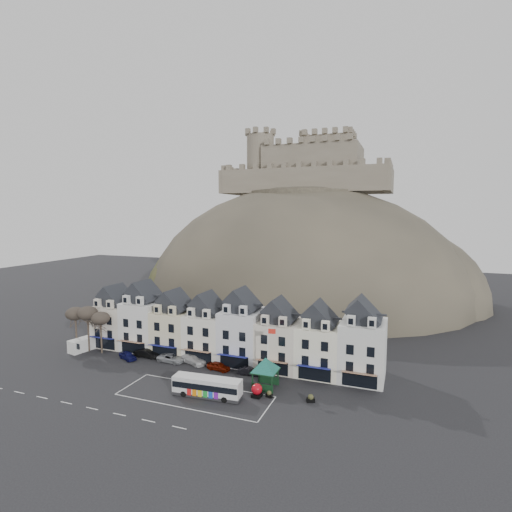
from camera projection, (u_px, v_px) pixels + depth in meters
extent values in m
plane|color=black|center=(178.00, 397.00, 56.75)|extent=(300.00, 300.00, 0.00)
cube|color=silver|center=(195.00, 396.00, 57.20)|extent=(22.00, 7.50, 0.01)
cube|color=beige|center=(118.00, 324.00, 79.58)|extent=(6.80, 8.00, 8.00)
cube|color=black|center=(117.00, 298.00, 79.01)|extent=(6.80, 5.76, 2.80)
cube|color=beige|center=(97.00, 303.00, 76.23)|extent=(1.20, 0.80, 1.60)
cube|color=beige|center=(110.00, 304.00, 75.17)|extent=(1.20, 0.80, 1.60)
cube|color=black|center=(104.00, 343.00, 76.12)|extent=(5.10, 0.06, 2.20)
cube|color=navy|center=(101.00, 338.00, 75.36)|extent=(5.10, 1.29, 0.43)
cube|color=silver|center=(146.00, 324.00, 77.11)|extent=(6.80, 8.00, 9.20)
cube|color=black|center=(145.00, 295.00, 76.49)|extent=(6.80, 5.76, 2.80)
cube|color=silver|center=(126.00, 300.00, 73.70)|extent=(1.20, 0.80, 1.60)
cube|color=silver|center=(140.00, 301.00, 72.64)|extent=(1.20, 0.80, 1.60)
cube|color=black|center=(133.00, 347.00, 73.72)|extent=(5.10, 0.06, 2.20)
cube|color=maroon|center=(131.00, 342.00, 72.96)|extent=(5.10, 1.29, 0.43)
cube|color=beige|center=(176.00, 331.00, 74.78)|extent=(6.80, 8.00, 8.00)
cube|color=black|center=(176.00, 304.00, 74.22)|extent=(6.80, 5.76, 2.80)
cube|color=beige|center=(158.00, 309.00, 71.43)|extent=(1.20, 0.80, 1.60)
cube|color=beige|center=(172.00, 311.00, 70.38)|extent=(1.20, 0.80, 1.60)
cube|color=black|center=(165.00, 352.00, 71.33)|extent=(5.10, 0.06, 2.20)
cube|color=navy|center=(162.00, 346.00, 70.56)|extent=(5.10, 1.29, 0.43)
cube|color=silver|center=(209.00, 335.00, 72.38)|extent=(6.80, 8.00, 8.00)
cube|color=black|center=(208.00, 307.00, 71.82)|extent=(6.80, 5.76, 2.80)
cube|color=silver|center=(191.00, 313.00, 69.03)|extent=(1.20, 0.80, 1.60)
cube|color=silver|center=(206.00, 314.00, 67.98)|extent=(1.20, 0.80, 1.60)
cube|color=black|center=(198.00, 357.00, 68.93)|extent=(5.10, 0.06, 2.20)
cube|color=maroon|center=(196.00, 351.00, 68.17)|extent=(5.10, 1.29, 0.43)
cube|color=silver|center=(243.00, 336.00, 69.92)|extent=(6.80, 8.00, 9.20)
cube|color=black|center=(243.00, 303.00, 69.29)|extent=(6.80, 5.76, 2.80)
cube|color=silver|center=(227.00, 309.00, 66.51)|extent=(1.20, 0.80, 1.60)
cube|color=silver|center=(243.00, 311.00, 65.45)|extent=(1.20, 0.80, 1.60)
cube|color=black|center=(234.00, 362.00, 66.53)|extent=(5.10, 0.06, 2.20)
cube|color=navy|center=(232.00, 356.00, 65.77)|extent=(5.10, 1.29, 0.43)
cube|color=beige|center=(280.00, 344.00, 67.59)|extent=(6.80, 8.00, 8.00)
cube|color=black|center=(281.00, 314.00, 67.03)|extent=(6.80, 5.76, 2.80)
cube|color=beige|center=(265.00, 320.00, 64.24)|extent=(1.20, 0.80, 1.60)
cube|color=beige|center=(283.00, 322.00, 63.19)|extent=(1.20, 0.80, 1.60)
cube|color=black|center=(273.00, 368.00, 64.14)|extent=(5.10, 0.06, 2.20)
cube|color=maroon|center=(271.00, 361.00, 63.37)|extent=(5.10, 1.29, 0.43)
cube|color=white|center=(320.00, 349.00, 65.19)|extent=(6.80, 8.00, 8.00)
cube|color=black|center=(321.00, 317.00, 64.63)|extent=(6.80, 5.76, 2.80)
cube|color=white|center=(306.00, 324.00, 61.84)|extent=(1.20, 0.80, 1.60)
cube|color=white|center=(325.00, 326.00, 60.79)|extent=(1.20, 0.80, 1.60)
cube|color=black|center=(314.00, 374.00, 61.74)|extent=(5.10, 0.06, 2.20)
cube|color=navy|center=(314.00, 367.00, 60.97)|extent=(5.10, 1.29, 0.43)
cube|color=silver|center=(363.00, 350.00, 62.73)|extent=(6.80, 8.00, 9.20)
cube|color=black|center=(364.00, 314.00, 62.10)|extent=(6.80, 5.76, 2.80)
cube|color=silver|center=(351.00, 321.00, 59.32)|extent=(1.20, 0.80, 1.60)
cube|color=silver|center=(372.00, 323.00, 58.26)|extent=(1.20, 0.80, 1.60)
cube|color=black|center=(359.00, 380.00, 59.34)|extent=(5.10, 0.06, 2.20)
cube|color=maroon|center=(359.00, 373.00, 58.58)|extent=(5.10, 1.29, 0.43)
ellipsoid|color=#39352C|center=(301.00, 299.00, 121.81)|extent=(96.00, 76.00, 68.00)
ellipsoid|color=#2D371B|center=(227.00, 297.00, 123.99)|extent=(52.00, 44.00, 42.00)
ellipsoid|color=#39352C|center=(384.00, 302.00, 117.07)|extent=(56.00, 48.00, 46.00)
ellipsoid|color=#2D371B|center=(274.00, 308.00, 110.21)|extent=(40.00, 28.00, 28.00)
ellipsoid|color=#39352C|center=(326.00, 310.00, 107.13)|extent=(36.00, 28.00, 24.00)
cylinder|color=#39352C|center=(302.00, 196.00, 118.46)|extent=(30.00, 30.00, 3.00)
cube|color=#6A6150|center=(299.00, 180.00, 114.25)|extent=(48.00, 2.20, 7.00)
cube|color=#6A6150|center=(314.00, 184.00, 132.84)|extent=(48.00, 2.20, 7.00)
cube|color=#6A6150|center=(236.00, 184.00, 132.01)|extent=(2.20, 22.00, 7.00)
cube|color=#6A6150|center=(389.00, 180.00, 115.09)|extent=(2.20, 22.00, 7.00)
cube|color=#6A6150|center=(314.00, 164.00, 122.25)|extent=(28.00, 18.00, 10.00)
cube|color=#6A6150|center=(328.00, 159.00, 122.54)|extent=(14.00, 12.00, 13.00)
cylinder|color=#6A6150|center=(260.00, 165.00, 124.17)|extent=(8.40, 8.40, 18.00)
cylinder|color=silver|center=(329.00, 129.00, 121.56)|extent=(0.16, 0.16, 5.00)
cylinder|color=#332B20|center=(76.00, 335.00, 76.42)|extent=(0.32, 0.32, 5.74)
ellipsoid|color=#383028|center=(75.00, 314.00, 75.98)|extent=(3.61, 3.61, 2.54)
cylinder|color=#332B20|center=(89.00, 335.00, 75.35)|extent=(0.32, 0.32, 6.02)
ellipsoid|color=#383028|center=(88.00, 313.00, 74.88)|extent=(3.78, 3.78, 2.67)
cylinder|color=#332B20|center=(101.00, 339.00, 74.32)|extent=(0.32, 0.32, 5.46)
ellipsoid|color=#383028|center=(100.00, 318.00, 73.90)|extent=(3.43, 3.43, 2.42)
cube|color=#262628|center=(207.00, 394.00, 56.86)|extent=(10.16, 3.04, 0.46)
cube|color=silver|center=(207.00, 385.00, 56.72)|extent=(10.15, 3.00, 2.29)
cube|color=black|center=(207.00, 385.00, 56.70)|extent=(9.96, 3.05, 0.86)
cube|color=silver|center=(207.00, 378.00, 56.60)|extent=(9.95, 2.89, 0.23)
cube|color=orange|center=(240.00, 384.00, 55.21)|extent=(0.13, 1.09, 0.25)
cylinder|color=black|center=(224.00, 400.00, 55.02)|extent=(0.89, 0.35, 0.87)
cylinder|color=black|center=(230.00, 393.00, 56.98)|extent=(0.89, 0.35, 0.87)
cylinder|color=black|center=(184.00, 394.00, 56.78)|extent=(0.89, 0.35, 0.87)
cylinder|color=black|center=(190.00, 388.00, 58.74)|extent=(0.89, 0.35, 0.87)
cube|color=black|center=(259.00, 374.00, 61.52)|extent=(0.17, 0.17, 2.66)
cube|color=black|center=(278.00, 377.00, 60.50)|extent=(0.17, 0.17, 2.66)
cube|color=black|center=(253.00, 382.00, 58.73)|extent=(0.17, 0.17, 2.66)
cube|color=black|center=(272.00, 385.00, 57.71)|extent=(0.17, 0.17, 2.66)
cube|color=black|center=(265.00, 371.00, 59.47)|extent=(3.69, 3.69, 0.13)
cone|color=#14584C|center=(265.00, 364.00, 59.36)|extent=(7.33, 7.33, 1.99)
cube|color=black|center=(257.00, 395.00, 56.76)|extent=(1.37, 1.37, 0.50)
sphere|color=#AD0915|center=(257.00, 389.00, 56.67)|extent=(1.57, 1.57, 1.57)
cylinder|color=silver|center=(268.00, 355.00, 61.03)|extent=(0.13, 0.13, 8.85)
cube|color=red|center=(272.00, 331.00, 60.51)|extent=(1.21, 0.24, 0.77)
cube|color=silver|center=(83.00, 344.00, 75.82)|extent=(3.28, 5.57, 2.38)
cube|color=black|center=(83.00, 342.00, 75.77)|extent=(2.13, 0.53, 1.02)
cube|color=black|center=(269.00, 396.00, 56.63)|extent=(1.05, 0.64, 0.49)
sphere|color=#2D371B|center=(269.00, 393.00, 56.58)|extent=(0.69, 0.69, 0.69)
cube|color=black|center=(311.00, 400.00, 55.18)|extent=(1.27, 0.99, 0.57)
sphere|color=#2D371B|center=(311.00, 397.00, 55.13)|extent=(0.80, 0.80, 0.80)
imported|color=#0E0F47|center=(128.00, 356.00, 71.24)|extent=(4.46, 3.21, 1.41)
imported|color=black|center=(147.00, 353.00, 72.18)|extent=(4.63, 1.63, 1.52)
imported|color=#A1A4A9|center=(171.00, 358.00, 70.00)|extent=(4.98, 2.43, 1.39)
imported|color=silver|center=(193.00, 359.00, 69.37)|extent=(5.89, 3.99, 1.58)
imported|color=#5F1205|center=(219.00, 366.00, 66.29)|extent=(4.25, 2.17, 1.38)
imported|color=black|center=(249.00, 371.00, 64.45)|extent=(3.84, 1.75, 1.22)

